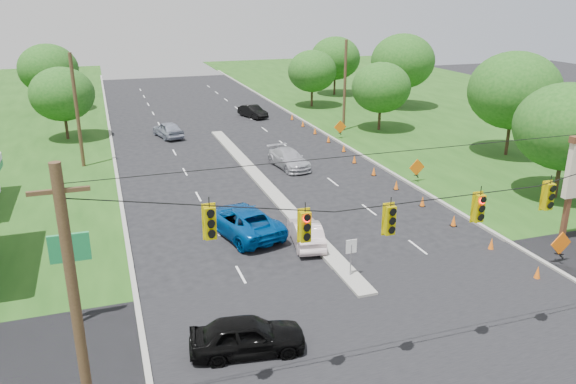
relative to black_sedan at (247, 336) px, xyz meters
name	(u,v)px	position (x,y,z in m)	size (l,w,h in m)	color
ground	(413,347)	(6.29, -1.73, -0.76)	(160.00, 160.00, 0.00)	black
cross_street	(413,347)	(6.29, -1.73, -0.76)	(160.00, 14.00, 0.02)	black
curb_left	(115,164)	(-3.81, 28.27, -0.76)	(0.25, 110.00, 0.16)	gray
curb_right	(342,144)	(16.39, 28.27, -0.76)	(0.25, 110.00, 0.16)	gray
median	(264,185)	(6.29, 19.27, -0.76)	(1.00, 34.00, 0.18)	gray
median_sign	(351,251)	(6.29, 4.27, 0.70)	(0.55, 0.06, 2.05)	gray
signal_span	(438,242)	(6.24, -2.73, 4.21)	(25.60, 0.32, 9.00)	#422D1C
utility_pole_far_left	(77,111)	(-6.21, 28.27, 3.74)	(0.28, 0.28, 9.00)	#422D1C
utility_pole_far_right	(345,86)	(18.79, 33.27, 3.74)	(0.28, 0.28, 9.00)	#422D1C
cone_0	(538,273)	(14.89, 1.27, -0.41)	(0.32, 0.32, 0.70)	orange
cone_1	(491,244)	(14.89, 4.77, -0.41)	(0.32, 0.32, 0.70)	orange
cone_2	(454,221)	(14.89, 8.27, -0.41)	(0.32, 0.32, 0.70)	orange
cone_3	(423,201)	(14.89, 11.77, -0.41)	(0.32, 0.32, 0.70)	orange
cone_4	(396,185)	(14.89, 15.27, -0.41)	(0.32, 0.32, 0.70)	orange
cone_5	(374,171)	(14.89, 18.77, -0.41)	(0.32, 0.32, 0.70)	orange
cone_6	(354,159)	(14.89, 22.27, -0.41)	(0.32, 0.32, 0.70)	orange
cone_7	(344,148)	(15.49, 25.77, -0.41)	(0.32, 0.32, 0.70)	orange
cone_8	(329,139)	(15.49, 29.27, -0.41)	(0.32, 0.32, 0.70)	orange
cone_9	(315,131)	(15.49, 32.77, -0.41)	(0.32, 0.32, 0.70)	orange
cone_10	(303,123)	(15.49, 36.27, -0.41)	(0.32, 0.32, 0.70)	orange
cone_11	(292,117)	(15.49, 39.77, -0.41)	(0.32, 0.32, 0.70)	orange
work_sign_0	(561,244)	(17.09, 2.27, 0.33)	(1.27, 0.58, 1.37)	black
work_sign_1	(417,168)	(17.09, 16.27, 0.33)	(1.27, 0.58, 1.37)	black
work_sign_2	(340,127)	(17.09, 30.27, 0.33)	(1.27, 0.58, 1.37)	black
tree_5	(62,94)	(-7.71, 38.27, 3.58)	(5.88, 5.88, 6.86)	black
tree_6	(48,69)	(-9.71, 53.27, 4.20)	(6.72, 6.72, 7.84)	black
tree_7	(566,127)	(24.29, 10.27, 4.20)	(6.72, 6.72, 7.84)	black
tree_8	(514,90)	(28.29, 20.27, 4.82)	(7.56, 7.56, 8.82)	black
tree_9	(381,88)	(22.29, 32.27, 3.58)	(5.88, 5.88, 6.86)	black
tree_10	(403,61)	(30.29, 42.27, 4.82)	(7.56, 7.56, 8.82)	black
tree_11	(335,58)	(26.29, 53.27, 4.20)	(6.72, 6.72, 7.84)	black
tree_12	(312,71)	(20.29, 46.27, 3.58)	(5.88, 5.88, 6.86)	black
black_sedan	(247,336)	(0.00, 0.00, 0.00)	(1.79, 4.45, 1.52)	black
white_sedan	(306,233)	(5.60, 8.65, -0.07)	(1.45, 4.17, 1.37)	white
blue_pickup	(242,221)	(2.62, 11.13, 0.08)	(2.79, 6.05, 1.68)	#024290
silver_car_far	(289,159)	(9.39, 22.83, -0.04)	(2.03, 4.98, 1.45)	#A9A8B0
silver_car_oncoming	(168,130)	(1.52, 36.03, 0.02)	(1.83, 4.55, 1.55)	#878EA0
dark_car_receding	(253,111)	(11.72, 42.40, -0.06)	(1.47, 4.22, 1.39)	black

